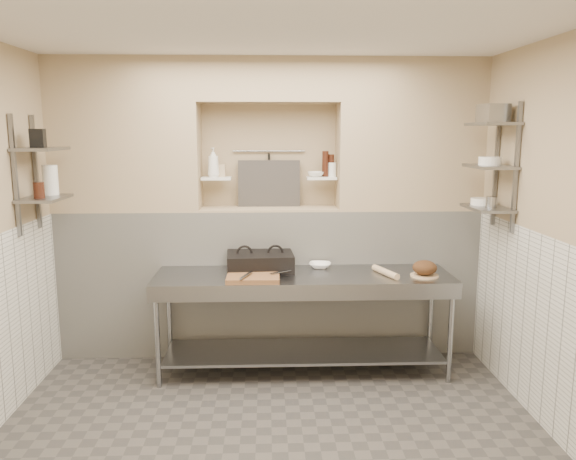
{
  "coord_description": "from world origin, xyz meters",
  "views": [
    {
      "loc": [
        -0.02,
        -3.58,
        2.15
      ],
      "look_at": [
        0.15,
        0.9,
        1.35
      ],
      "focal_mm": 35.0,
      "sensor_mm": 36.0,
      "label": 1
    }
  ],
  "objects_px": {
    "bread_loaf": "(425,268)",
    "bowl_alcove": "(316,174)",
    "mixing_bowl": "(320,265)",
    "jug_left": "(50,180)",
    "rolling_pin": "(385,272)",
    "panini_press": "(260,262)",
    "bottle_soap": "(213,162)",
    "prep_table": "(303,303)",
    "cutting_board": "(253,278)"
  },
  "relations": [
    {
      "from": "bread_loaf",
      "to": "bowl_alcove",
      "type": "xyz_separation_m",
      "value": [
        -0.9,
        0.66,
        0.76
      ]
    },
    {
      "from": "mixing_bowl",
      "to": "jug_left",
      "type": "bearing_deg",
      "value": -174.5
    },
    {
      "from": "jug_left",
      "to": "bowl_alcove",
      "type": "bearing_deg",
      "value": 13.48
    },
    {
      "from": "mixing_bowl",
      "to": "rolling_pin",
      "type": "height_order",
      "value": "rolling_pin"
    },
    {
      "from": "bowl_alcove",
      "to": "jug_left",
      "type": "height_order",
      "value": "jug_left"
    },
    {
      "from": "panini_press",
      "to": "bowl_alcove",
      "type": "relative_size",
      "value": 4.01
    },
    {
      "from": "rolling_pin",
      "to": "bread_loaf",
      "type": "xyz_separation_m",
      "value": [
        0.33,
        -0.05,
        0.05
      ]
    },
    {
      "from": "bowl_alcove",
      "to": "bottle_soap",
      "type": "bearing_deg",
      "value": -179.86
    },
    {
      "from": "mixing_bowl",
      "to": "bowl_alcove",
      "type": "bearing_deg",
      "value": 93.32
    },
    {
      "from": "panini_press",
      "to": "bread_loaf",
      "type": "height_order",
      "value": "panini_press"
    },
    {
      "from": "panini_press",
      "to": "bread_loaf",
      "type": "relative_size",
      "value": 2.91
    },
    {
      "from": "panini_press",
      "to": "bread_loaf",
      "type": "xyz_separation_m",
      "value": [
        1.43,
        -0.27,
        -0.0
      ]
    },
    {
      "from": "panini_press",
      "to": "rolling_pin",
      "type": "height_order",
      "value": "panini_press"
    },
    {
      "from": "prep_table",
      "to": "bottle_soap",
      "type": "bearing_deg",
      "value": 145.56
    },
    {
      "from": "cutting_board",
      "to": "jug_left",
      "type": "bearing_deg",
      "value": 173.98
    },
    {
      "from": "prep_table",
      "to": "cutting_board",
      "type": "distance_m",
      "value": 0.54
    },
    {
      "from": "prep_table",
      "to": "rolling_pin",
      "type": "xyz_separation_m",
      "value": [
        0.71,
        -0.04,
        0.29
      ]
    },
    {
      "from": "panini_press",
      "to": "jug_left",
      "type": "bearing_deg",
      "value": -178.28
    },
    {
      "from": "cutting_board",
      "to": "bottle_soap",
      "type": "height_order",
      "value": "bottle_soap"
    },
    {
      "from": "panini_press",
      "to": "bread_loaf",
      "type": "distance_m",
      "value": 1.45
    },
    {
      "from": "prep_table",
      "to": "bread_loaf",
      "type": "bearing_deg",
      "value": -5.12
    },
    {
      "from": "cutting_board",
      "to": "mixing_bowl",
      "type": "height_order",
      "value": "mixing_bowl"
    },
    {
      "from": "bottle_soap",
      "to": "mixing_bowl",
      "type": "bearing_deg",
      "value": -18.15
    },
    {
      "from": "prep_table",
      "to": "bowl_alcove",
      "type": "xyz_separation_m",
      "value": [
        0.15,
        0.56,
        1.09
      ]
    },
    {
      "from": "rolling_pin",
      "to": "bowl_alcove",
      "type": "height_order",
      "value": "bowl_alcove"
    },
    {
      "from": "prep_table",
      "to": "mixing_bowl",
      "type": "bearing_deg",
      "value": 54.96
    },
    {
      "from": "bread_loaf",
      "to": "bowl_alcove",
      "type": "bearing_deg",
      "value": 143.75
    },
    {
      "from": "panini_press",
      "to": "mixing_bowl",
      "type": "distance_m",
      "value": 0.56
    },
    {
      "from": "cutting_board",
      "to": "bread_loaf",
      "type": "bearing_deg",
      "value": 2.65
    },
    {
      "from": "prep_table",
      "to": "cutting_board",
      "type": "height_order",
      "value": "cutting_board"
    },
    {
      "from": "prep_table",
      "to": "bottle_soap",
      "type": "distance_m",
      "value": 1.56
    },
    {
      "from": "mixing_bowl",
      "to": "bread_loaf",
      "type": "xyz_separation_m",
      "value": [
        0.88,
        -0.33,
        0.05
      ]
    },
    {
      "from": "rolling_pin",
      "to": "bottle_soap",
      "type": "xyz_separation_m",
      "value": [
        -1.53,
        0.6,
        0.92
      ]
    },
    {
      "from": "prep_table",
      "to": "jug_left",
      "type": "bearing_deg",
      "value": 179.55
    },
    {
      "from": "bottle_soap",
      "to": "bowl_alcove",
      "type": "xyz_separation_m",
      "value": [
        0.97,
        0.0,
        -0.11
      ]
    },
    {
      "from": "panini_press",
      "to": "rolling_pin",
      "type": "distance_m",
      "value": 1.12
    },
    {
      "from": "bread_loaf",
      "to": "bowl_alcove",
      "type": "relative_size",
      "value": 1.38
    },
    {
      "from": "bottle_soap",
      "to": "bowl_alcove",
      "type": "height_order",
      "value": "bottle_soap"
    },
    {
      "from": "mixing_bowl",
      "to": "bottle_soap",
      "type": "distance_m",
      "value": 1.39
    },
    {
      "from": "mixing_bowl",
      "to": "jug_left",
      "type": "distance_m",
      "value": 2.45
    },
    {
      "from": "mixing_bowl",
      "to": "bottle_soap",
      "type": "height_order",
      "value": "bottle_soap"
    },
    {
      "from": "prep_table",
      "to": "jug_left",
      "type": "distance_m",
      "value": 2.4
    },
    {
      "from": "mixing_bowl",
      "to": "prep_table",
      "type": "bearing_deg",
      "value": -125.04
    },
    {
      "from": "mixing_bowl",
      "to": "jug_left",
      "type": "relative_size",
      "value": 0.8
    },
    {
      "from": "prep_table",
      "to": "panini_press",
      "type": "bearing_deg",
      "value": 155.83
    },
    {
      "from": "rolling_pin",
      "to": "prep_table",
      "type": "bearing_deg",
      "value": 176.53
    },
    {
      "from": "bottle_soap",
      "to": "jug_left",
      "type": "relative_size",
      "value": 1.11
    },
    {
      "from": "prep_table",
      "to": "cutting_board",
      "type": "bearing_deg",
      "value": -159.66
    },
    {
      "from": "cutting_board",
      "to": "bowl_alcove",
      "type": "bearing_deg",
      "value": 51.1
    },
    {
      "from": "cutting_board",
      "to": "jug_left",
      "type": "relative_size",
      "value": 1.78
    }
  ]
}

